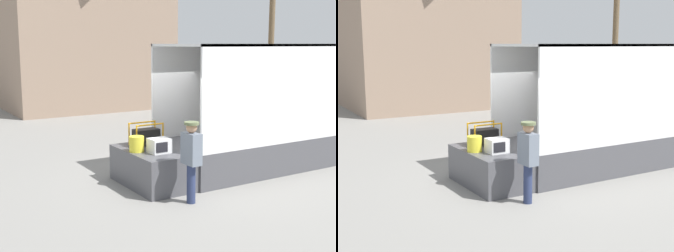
% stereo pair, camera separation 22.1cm
% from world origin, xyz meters
% --- Properties ---
extents(ground_plane, '(160.00, 160.00, 0.00)m').
position_xyz_m(ground_plane, '(0.00, 0.00, 0.00)').
color(ground_plane, gray).
extents(box_truck, '(6.81, 2.16, 3.21)m').
position_xyz_m(box_truck, '(3.96, 0.00, 0.96)').
color(box_truck, navy).
rests_on(box_truck, ground).
extents(tailgate_deck, '(1.19, 2.05, 0.83)m').
position_xyz_m(tailgate_deck, '(-0.60, 0.00, 0.42)').
color(tailgate_deck, '#4C4C51').
rests_on(tailgate_deck, ground).
extents(microwave, '(0.45, 0.39, 0.32)m').
position_xyz_m(microwave, '(-0.61, -0.33, 0.99)').
color(microwave, white).
rests_on(microwave, tailgate_deck).
extents(portable_generator, '(0.74, 0.42, 0.53)m').
position_xyz_m(portable_generator, '(-0.44, 0.53, 1.04)').
color(portable_generator, black).
rests_on(portable_generator, tailgate_deck).
extents(orange_bucket, '(0.33, 0.33, 0.35)m').
position_xyz_m(orange_bucket, '(-0.99, 0.01, 1.01)').
color(orange_bucket, yellow).
rests_on(orange_bucket, tailgate_deck).
extents(worker_person, '(0.30, 0.44, 1.68)m').
position_xyz_m(worker_person, '(-0.53, -1.48, 1.03)').
color(worker_person, navy).
rests_on(worker_person, ground).
extents(house_backdrop, '(8.16, 7.13, 10.08)m').
position_xyz_m(house_backdrop, '(3.15, 14.25, 5.14)').
color(house_backdrop, gray).
rests_on(house_backdrop, ground).
extents(utility_pole, '(1.80, 0.28, 7.83)m').
position_xyz_m(utility_pole, '(10.53, 7.94, 4.07)').
color(utility_pole, brown).
rests_on(utility_pole, ground).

